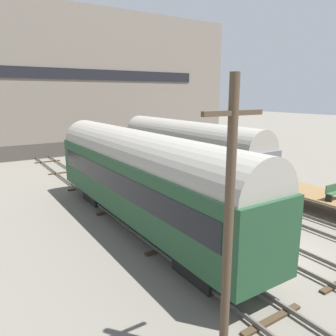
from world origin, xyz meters
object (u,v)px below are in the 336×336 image
bench (334,191)px  utility_pole (229,224)px  train_car_grey (186,147)px  train_car_green (139,174)px

bench → utility_pole: utility_pole is taller
train_car_grey → utility_pole: (-10.41, -16.15, 1.11)m
utility_pole → train_car_green: bearing=75.5°
train_car_green → bench: 11.48m
bench → utility_pole: bearing=-160.1°
utility_pole → bench: bearing=19.9°
train_car_grey → utility_pole: 19.24m
train_car_green → utility_pole: 9.57m
train_car_grey → bench: 11.83m
train_car_green → train_car_grey: (8.02, 6.92, -0.19)m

